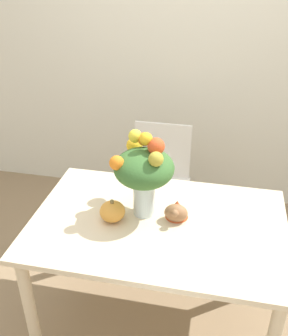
{
  "coord_description": "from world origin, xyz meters",
  "views": [
    {
      "loc": [
        0.26,
        -1.54,
        1.94
      ],
      "look_at": [
        -0.08,
        0.06,
        1.0
      ],
      "focal_mm": 42.0,
      "sensor_mm": 36.0,
      "label": 1
    }
  ],
  "objects_px": {
    "turkey_figurine": "(177,211)",
    "dining_chair_near_window": "(159,184)",
    "flower_vase": "(144,170)",
    "pumpkin": "(112,211)"
  },
  "relations": [
    {
      "from": "pumpkin",
      "to": "flower_vase",
      "type": "bearing_deg",
      "value": 34.44
    },
    {
      "from": "flower_vase",
      "to": "pumpkin",
      "type": "distance_m",
      "value": 0.26
    },
    {
      "from": "flower_vase",
      "to": "pumpkin",
      "type": "relative_size",
      "value": 3.48
    },
    {
      "from": "turkey_figurine",
      "to": "dining_chair_near_window",
      "type": "relative_size",
      "value": 0.18
    },
    {
      "from": "flower_vase",
      "to": "dining_chair_near_window",
      "type": "relative_size",
      "value": 0.51
    },
    {
      "from": "turkey_figurine",
      "to": "dining_chair_near_window",
      "type": "xyz_separation_m",
      "value": [
        -0.21,
        0.73,
        -0.32
      ]
    },
    {
      "from": "pumpkin",
      "to": "dining_chair_near_window",
      "type": "xyz_separation_m",
      "value": [
        0.1,
        0.81,
        -0.33
      ]
    },
    {
      "from": "pumpkin",
      "to": "dining_chair_near_window",
      "type": "bearing_deg",
      "value": 83.23
    },
    {
      "from": "flower_vase",
      "to": "pumpkin",
      "type": "height_order",
      "value": "flower_vase"
    },
    {
      "from": "flower_vase",
      "to": "pumpkin",
      "type": "bearing_deg",
      "value": -145.56
    }
  ]
}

